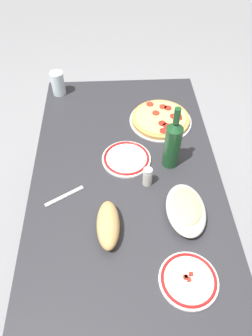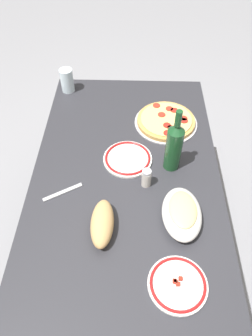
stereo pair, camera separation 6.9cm
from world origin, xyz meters
TOP-DOWN VIEW (x-y plane):
  - ground_plane at (0.00, 0.00)m, footprint 8.00×8.00m
  - dining_table at (0.00, 0.00)m, footprint 1.38×0.81m
  - pepperoni_pizza at (0.33, -0.19)m, footprint 0.31×0.31m
  - baked_pasta_dish at (-0.22, -0.22)m, footprint 0.24×0.15m
  - wine_bottle at (0.05, -0.20)m, footprint 0.07×0.07m
  - water_glass at (0.58, 0.34)m, footprint 0.07×0.07m
  - side_plate_near at (-0.48, -0.19)m, footprint 0.20×0.20m
  - side_plate_far at (0.07, -0.01)m, footprint 0.22×0.22m
  - bread_loaf at (-0.28, 0.08)m, footprint 0.20×0.09m
  - spice_shaker at (-0.06, -0.09)m, footprint 0.04×0.04m
  - fork_right at (-0.11, 0.26)m, footprint 0.10×0.15m

SIDE VIEW (x-z plane):
  - ground_plane at x=0.00m, z-range 0.00..0.00m
  - dining_table at x=0.00m, z-range 0.24..0.96m
  - fork_right at x=-0.11m, z-range 0.72..0.72m
  - side_plate_far at x=0.07m, z-range 0.72..0.73m
  - side_plate_near at x=-0.48m, z-range 0.71..0.74m
  - pepperoni_pizza at x=0.33m, z-range 0.71..0.75m
  - bread_loaf at x=-0.28m, z-range 0.72..0.79m
  - baked_pasta_dish at x=-0.22m, z-range 0.72..0.80m
  - spice_shaker at x=-0.06m, z-range 0.72..0.80m
  - water_glass at x=0.58m, z-range 0.72..0.84m
  - wine_bottle at x=0.05m, z-range 0.69..0.99m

